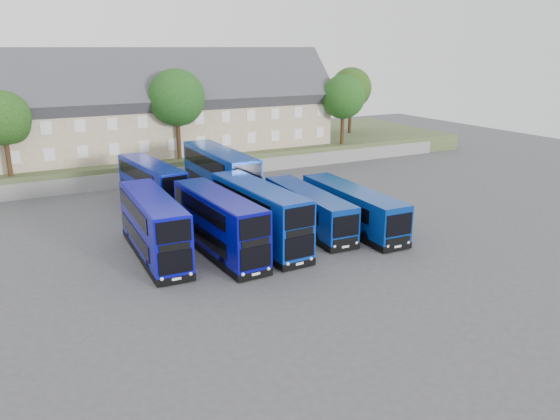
{
  "coord_description": "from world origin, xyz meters",
  "views": [
    {
      "loc": [
        -15.02,
        -28.96,
        13.24
      ],
      "look_at": [
        2.22,
        3.54,
        2.2
      ],
      "focal_mm": 35.0,
      "sensor_mm": 36.0,
      "label": 1
    }
  ],
  "objects_px": {
    "tree_mid": "(178,100)",
    "tree_far": "(351,90)",
    "coach_east_a": "(308,210)",
    "tree_east": "(344,99)",
    "dd_front_left": "(154,228)",
    "dd_front_mid": "(219,225)",
    "tree_west": "(5,120)"
  },
  "relations": [
    {
      "from": "tree_far",
      "to": "tree_mid",
      "type": "bearing_deg",
      "value": -165.96
    },
    {
      "from": "coach_east_a",
      "to": "tree_mid",
      "type": "distance_m",
      "value": 22.18
    },
    {
      "from": "tree_east",
      "to": "tree_far",
      "type": "bearing_deg",
      "value": 49.4
    },
    {
      "from": "dd_front_mid",
      "to": "dd_front_left",
      "type": "bearing_deg",
      "value": 156.33
    },
    {
      "from": "tree_west",
      "to": "tree_mid",
      "type": "xyz_separation_m",
      "value": [
        16.0,
        0.5,
        1.02
      ]
    },
    {
      "from": "dd_front_left",
      "to": "tree_mid",
      "type": "xyz_separation_m",
      "value": [
        8.7,
        21.11,
        6.08
      ]
    },
    {
      "from": "tree_west",
      "to": "coach_east_a",
      "type": "bearing_deg",
      "value": -47.04
    },
    {
      "from": "dd_front_left",
      "to": "tree_mid",
      "type": "relative_size",
      "value": 1.12
    },
    {
      "from": "dd_front_left",
      "to": "dd_front_mid",
      "type": "relative_size",
      "value": 1.0
    },
    {
      "from": "dd_front_left",
      "to": "dd_front_mid",
      "type": "height_order",
      "value": "dd_front_left"
    },
    {
      "from": "tree_mid",
      "to": "tree_far",
      "type": "bearing_deg",
      "value": 14.04
    },
    {
      "from": "tree_mid",
      "to": "tree_far",
      "type": "xyz_separation_m",
      "value": [
        26.0,
        6.5,
        -0.34
      ]
    },
    {
      "from": "dd_front_left",
      "to": "tree_east",
      "type": "xyz_separation_m",
      "value": [
        28.7,
        20.61,
        5.4
      ]
    },
    {
      "from": "dd_front_mid",
      "to": "coach_east_a",
      "type": "bearing_deg",
      "value": 9.31
    },
    {
      "from": "dd_front_left",
      "to": "tree_east",
      "type": "distance_m",
      "value": 35.74
    },
    {
      "from": "tree_mid",
      "to": "dd_front_left",
      "type": "bearing_deg",
      "value": -112.38
    },
    {
      "from": "dd_front_left",
      "to": "coach_east_a",
      "type": "height_order",
      "value": "dd_front_left"
    },
    {
      "from": "dd_front_left",
      "to": "dd_front_mid",
      "type": "bearing_deg",
      "value": -18.9
    },
    {
      "from": "tree_far",
      "to": "coach_east_a",
      "type": "bearing_deg",
      "value": -129.9
    },
    {
      "from": "dd_front_mid",
      "to": "tree_far",
      "type": "bearing_deg",
      "value": 40.69
    },
    {
      "from": "dd_front_mid",
      "to": "tree_mid",
      "type": "xyz_separation_m",
      "value": [
        4.76,
        22.62,
        6.08
      ]
    },
    {
      "from": "tree_mid",
      "to": "tree_east",
      "type": "xyz_separation_m",
      "value": [
        20.0,
        -0.5,
        -0.68
      ]
    },
    {
      "from": "dd_front_left",
      "to": "tree_far",
      "type": "distance_m",
      "value": 44.71
    },
    {
      "from": "tree_far",
      "to": "tree_west",
      "type": "bearing_deg",
      "value": -170.54
    },
    {
      "from": "dd_front_mid",
      "to": "tree_mid",
      "type": "relative_size",
      "value": 1.12
    },
    {
      "from": "tree_east",
      "to": "coach_east_a",
      "type": "bearing_deg",
      "value": -129.65
    },
    {
      "from": "coach_east_a",
      "to": "tree_east",
      "type": "bearing_deg",
      "value": 53.44
    },
    {
      "from": "tree_mid",
      "to": "tree_far",
      "type": "relative_size",
      "value": 1.06
    },
    {
      "from": "tree_mid",
      "to": "tree_far",
      "type": "height_order",
      "value": "tree_mid"
    },
    {
      "from": "coach_east_a",
      "to": "tree_mid",
      "type": "bearing_deg",
      "value": 101.37
    },
    {
      "from": "coach_east_a",
      "to": "dd_front_left",
      "type": "bearing_deg",
      "value": -176.12
    },
    {
      "from": "tree_mid",
      "to": "tree_east",
      "type": "bearing_deg",
      "value": -1.43
    }
  ]
}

